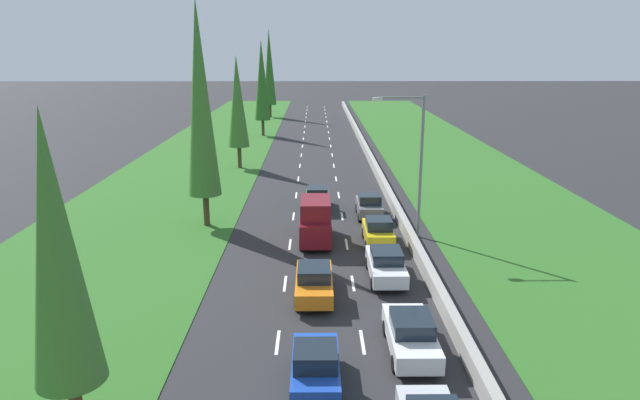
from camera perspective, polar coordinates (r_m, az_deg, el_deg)
The scene contains 19 objects.
ground_plane at distance 61.05m, azimuth -0.32°, elevation 4.04°, with size 300.00×300.00×0.00m, color #28282B.
grass_verge_left at distance 62.31m, azimuth -12.07°, elevation 3.95°, with size 14.00×140.00×0.04m, color #2D6623.
grass_verge_right at distance 62.75m, azimuth 12.93°, elevation 3.98°, with size 14.00×140.00×0.04m, color #2D6623.
median_barrier at distance 61.25m, azimuth 5.03°, elevation 4.43°, with size 0.44×120.00×0.85m, color #9E9B93.
lane_markings at distance 61.05m, azimuth -0.32°, elevation 4.05°, with size 3.64×116.00×0.01m.
blue_hatchback_centre_lane at distance 20.78m, azimuth -0.46°, elevation -16.52°, with size 1.74×3.90×1.72m.
white_sedan_right_lane at distance 23.18m, azimuth 9.17°, elevation -13.22°, with size 1.82×4.50×1.64m.
orange_sedan_centre_lane at distance 27.58m, azimuth -0.60°, elevation -8.21°, with size 1.82×4.50×1.64m.
white_sedan_right_lane_fourth at distance 29.86m, azimuth 6.69°, elevation -6.45°, with size 1.82×4.50×1.64m.
yellow_hatchback_right_lane at distance 34.89m, azimuth 5.91°, elevation -3.16°, with size 1.74×3.90×1.72m.
maroon_van_centre_lane at distance 34.91m, azimuth -0.45°, elevation -2.10°, with size 1.96×4.90×2.82m.
grey_hatchback_right_lane at distance 40.43m, azimuth 4.99°, elevation -0.58°, with size 1.74×3.90×1.72m.
green_hatchback_centre_lane at distance 42.27m, azimuth -0.28°, elevation 0.18°, with size 1.74×3.90×1.72m.
poplar_tree_nearest at distance 17.45m, azimuth -25.10°, elevation -4.85°, with size 2.06×2.06×10.32m.
poplar_tree_second at distance 37.73m, azimuth -12.00°, elevation 9.88°, with size 2.17×2.17×14.89m.
poplar_tree_third at distance 56.69m, azimuth -8.34°, elevation 9.78°, with size 2.08×2.08×11.11m.
poplar_tree_fourth at distance 77.98m, azimuth -5.90°, elevation 11.92°, with size 2.12×2.12×12.86m.
poplar_tree_fifth at distance 99.46m, azimuth -5.14°, elevation 13.21°, with size 2.17×2.17×14.89m.
street_light_mast at distance 35.54m, azimuth 9.65°, elevation 4.36°, with size 3.20×0.28×9.00m.
Camera 1 is at (-0.19, 0.09, 11.74)m, focal length 31.66 mm.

